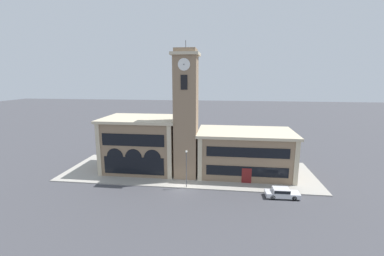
# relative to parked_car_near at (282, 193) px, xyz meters

# --- Properties ---
(ground_plane) EXTENTS (300.00, 300.00, 0.00)m
(ground_plane) POSITION_rel_parked_car_near_xyz_m (-14.36, 1.10, -0.71)
(ground_plane) COLOR #424247
(sidewalk_kerb) EXTENTS (43.13, 14.23, 0.15)m
(sidewalk_kerb) POSITION_rel_parked_car_near_xyz_m (-14.36, 8.22, -0.63)
(sidewalk_kerb) COLOR #A39E93
(sidewalk_kerb) RESTS_ON ground_plane
(clock_tower) EXTENTS (4.33, 4.33, 22.06)m
(clock_tower) POSITION_rel_parked_car_near_xyz_m (-14.36, 5.98, 9.79)
(clock_tower) COLOR #897056
(clock_tower) RESTS_ON ground_plane
(town_hall_left_wing) EXTENTS (13.40, 9.87, 9.52)m
(town_hall_left_wing) POSITION_rel_parked_car_near_xyz_m (-22.83, 8.72, 4.07)
(town_hall_left_wing) COLOR #897056
(town_hall_left_wing) RESTS_ON ground_plane
(town_hall_right_wing) EXTENTS (16.15, 9.87, 7.56)m
(town_hall_right_wing) POSITION_rel_parked_car_near_xyz_m (-4.52, 8.73, 3.10)
(town_hall_right_wing) COLOR #897056
(town_hall_right_wing) RESTS_ON ground_plane
(parked_car_near) EXTENTS (4.66, 1.94, 1.35)m
(parked_car_near) POSITION_rel_parked_car_near_xyz_m (0.00, 0.00, 0.00)
(parked_car_near) COLOR silver
(parked_car_near) RESTS_ON ground_plane
(street_lamp) EXTENTS (0.36, 0.36, 5.75)m
(street_lamp) POSITION_rel_parked_car_near_xyz_m (-13.66, 1.42, 3.22)
(street_lamp) COLOR #4C4C51
(street_lamp) RESTS_ON sidewalk_kerb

